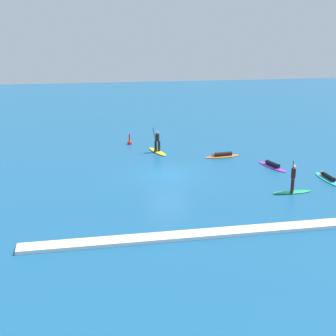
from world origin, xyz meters
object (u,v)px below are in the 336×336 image
surfer_on_yellow_board (157,147)px  marker_buoy (130,142)px  surfer_on_purple_board (272,165)px  surfer_on_teal_board (328,178)px  surfer_on_orange_board (222,155)px  surfer_on_green_board (292,185)px

surfer_on_yellow_board → marker_buoy: 3.75m
surfer_on_purple_board → surfer_on_yellow_board: 9.59m
surfer_on_purple_board → surfer_on_yellow_board: bearing=38.4°
marker_buoy → surfer_on_purple_board: bearing=-43.1°
surfer_on_teal_board → marker_buoy: size_ratio=3.05×
surfer_on_teal_board → surfer_on_orange_board: bearing=37.9°
surfer_on_green_board → surfer_on_teal_board: (3.50, 1.96, -0.36)m
surfer_on_yellow_board → marker_buoy: bearing=-164.5°
surfer_on_teal_board → surfer_on_orange_board: surfer_on_orange_board is taller
surfer_on_teal_board → surfer_on_orange_board: 8.69m
surfer_on_yellow_board → marker_buoy: (-1.97, 3.18, -0.27)m
surfer_on_teal_board → surfer_on_green_board: bearing=119.9°
surfer_on_purple_board → surfer_on_teal_board: 4.29m
surfer_on_green_board → surfer_on_yellow_board: size_ratio=0.83×
surfer_on_purple_board → surfer_on_green_board: (-1.00, -5.45, 0.35)m
surfer_on_teal_board → surfer_on_yellow_board: 13.74m
surfer_on_teal_board → surfer_on_purple_board: bearing=36.3°
surfer_on_purple_board → surfer_on_teal_board: size_ratio=1.00×
surfer_on_purple_board → surfer_on_yellow_board: (-7.63, 5.80, 0.29)m
surfer_on_green_board → surfer_on_orange_board: bearing=-79.5°
surfer_on_yellow_board → surfer_on_purple_board: bearing=36.4°
surfer_on_teal_board → marker_buoy: (-12.10, 12.47, 0.04)m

